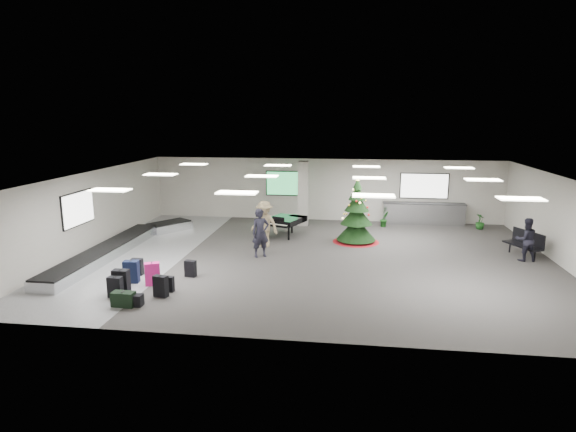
# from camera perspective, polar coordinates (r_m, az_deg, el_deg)

# --- Properties ---
(ground) EXTENTS (18.00, 18.00, 0.00)m
(ground) POSITION_cam_1_polar(r_m,az_deg,el_deg) (18.62, 3.07, -4.99)
(ground) COLOR #34312F
(ground) RESTS_ON ground
(room_envelope) EXTENTS (18.02, 14.02, 3.21)m
(room_envelope) POSITION_cam_1_polar(r_m,az_deg,el_deg) (18.77, 2.16, 2.46)
(room_envelope) COLOR #B3ADA3
(room_envelope) RESTS_ON ground
(baggage_carousel) EXTENTS (2.28, 9.71, 0.43)m
(baggage_carousel) POSITION_cam_1_polar(r_m,az_deg,el_deg) (20.60, -19.27, -3.38)
(baggage_carousel) COLOR silver
(baggage_carousel) RESTS_ON ground
(service_counter) EXTENTS (4.05, 0.65, 1.08)m
(service_counter) POSITION_cam_1_polar(r_m,az_deg,el_deg) (25.16, 15.76, 0.30)
(service_counter) COLOR silver
(service_counter) RESTS_ON ground
(suitcase_0) EXTENTS (0.49, 0.27, 0.78)m
(suitcase_0) POSITION_cam_1_polar(r_m,az_deg,el_deg) (15.75, -19.16, -7.36)
(suitcase_0) COLOR black
(suitcase_0) RESTS_ON ground
(suitcase_1) EXTENTS (0.46, 0.31, 0.68)m
(suitcase_1) POSITION_cam_1_polar(r_m,az_deg,el_deg) (15.18, -14.85, -8.04)
(suitcase_1) COLOR black
(suitcase_1) RESTS_ON ground
(pink_suitcase) EXTENTS (0.54, 0.44, 0.76)m
(pink_suitcase) POSITION_cam_1_polar(r_m,az_deg,el_deg) (16.23, -15.77, -6.62)
(pink_suitcase) COLOR #EA1E86
(pink_suitcase) RESTS_ON ground
(suitcase_3) EXTENTS (0.41, 0.27, 0.58)m
(suitcase_3) POSITION_cam_1_polar(r_m,az_deg,el_deg) (16.77, -11.48, -6.12)
(suitcase_3) COLOR black
(suitcase_3) RESTS_ON ground
(navy_suitcase) EXTENTS (0.51, 0.34, 0.76)m
(navy_suitcase) POSITION_cam_1_polar(r_m,az_deg,el_deg) (16.65, -18.07, -6.30)
(navy_suitcase) COLOR black
(navy_suitcase) RESTS_ON ground
(suitcase_5) EXTENTS (0.44, 0.25, 0.66)m
(suitcase_5) POSITION_cam_1_polar(r_m,az_deg,el_deg) (15.51, -19.78, -7.94)
(suitcase_5) COLOR black
(suitcase_5) RESTS_ON ground
(green_duffel) EXTENTS (0.65, 0.34, 0.45)m
(green_duffel) POSITION_cam_1_polar(r_m,az_deg,el_deg) (14.79, -18.93, -9.30)
(green_duffel) COLOR black
(green_duffel) RESTS_ON ground
(suitcase_7) EXTENTS (0.35, 0.21, 0.51)m
(suitcase_7) POSITION_cam_1_polar(r_m,az_deg,el_deg) (15.56, -13.98, -7.82)
(suitcase_7) COLOR black
(suitcase_7) RESTS_ON ground
(suitcase_8) EXTENTS (0.40, 0.23, 0.60)m
(suitcase_8) POSITION_cam_1_polar(r_m,az_deg,el_deg) (17.39, -17.45, -5.77)
(suitcase_8) COLOR black
(suitcase_8) RESTS_ON ground
(black_duffel) EXTENTS (0.52, 0.29, 0.36)m
(black_duffel) POSITION_cam_1_polar(r_m,az_deg,el_deg) (14.75, -17.81, -9.46)
(black_duffel) COLOR black
(black_duffel) RESTS_ON ground
(christmas_tree) EXTENTS (2.01, 2.01, 2.87)m
(christmas_tree) POSITION_cam_1_polar(r_m,az_deg,el_deg) (20.91, 8.11, -0.43)
(christmas_tree) COLOR maroon
(christmas_tree) RESTS_ON ground
(grand_piano) EXTENTS (1.88, 2.11, 1.00)m
(grand_piano) POSITION_cam_1_polar(r_m,az_deg,el_deg) (21.78, -0.40, -0.56)
(grand_piano) COLOR black
(grand_piano) RESTS_ON ground
(bench) EXTENTS (1.19, 1.68, 1.02)m
(bench) POSITION_cam_1_polar(r_m,az_deg,el_deg) (20.74, 26.35, -2.84)
(bench) COLOR black
(bench) RESTS_ON ground
(traveler_a) EXTENTS (0.82, 0.74, 1.89)m
(traveler_a) POSITION_cam_1_polar(r_m,az_deg,el_deg) (18.56, -3.28, -2.02)
(traveler_a) COLOR black
(traveler_a) RESTS_ON ground
(traveler_b) EXTENTS (1.43, 1.14, 1.94)m
(traveler_b) POSITION_cam_1_polar(r_m,az_deg,el_deg) (19.97, -2.81, -0.95)
(traveler_b) COLOR #94805C
(traveler_b) RESTS_ON ground
(traveler_bench) EXTENTS (0.87, 0.71, 1.65)m
(traveler_bench) POSITION_cam_1_polar(r_m,az_deg,el_deg) (20.13, 26.36, -2.52)
(traveler_bench) COLOR black
(traveler_bench) RESTS_ON ground
(potted_plant_left) EXTENTS (0.56, 0.53, 0.79)m
(potted_plant_left) POSITION_cam_1_polar(r_m,az_deg,el_deg) (24.11, 11.35, -0.34)
(potted_plant_left) COLOR #184716
(potted_plant_left) RESTS_ON ground
(potted_plant_right) EXTENTS (0.56, 0.56, 0.75)m
(potted_plant_right) POSITION_cam_1_polar(r_m,az_deg,el_deg) (24.95, 21.81, -0.61)
(potted_plant_right) COLOR #184716
(potted_plant_right) RESTS_ON ground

